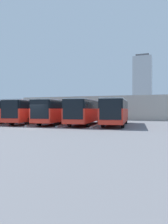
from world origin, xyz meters
name	(u,v)px	position (x,y,z in m)	size (l,w,h in m)	color
ground_plane	(33,128)	(0.00, 0.00, 0.00)	(600.00, 600.00, 0.00)	slate
bus_0	(116,111)	(-7.71, -6.33, 1.77)	(3.77, 11.82, 3.16)	red
curb_divider_0	(97,125)	(-5.78, -4.62, 0.07)	(0.24, 7.01, 0.15)	#B2B2AD
bus_1	(86,111)	(-3.86, -6.06, 1.77)	(3.77, 11.82, 3.16)	red
curb_divider_1	(66,125)	(-1.93, -4.34, 0.07)	(0.24, 7.01, 0.15)	#B2B2AD
bus_2	(58,111)	(0.00, -5.90, 1.77)	(3.77, 11.82, 3.16)	red
curb_divider_2	(39,124)	(1.93, -4.19, 0.07)	(0.24, 7.01, 0.15)	#B2B2AD
bus_3	(33,111)	(3.85, -5.76, 1.77)	(3.77, 11.82, 3.16)	red
curb_divider_3	(14,123)	(5.78, -4.05, 0.07)	(0.24, 7.01, 0.15)	#B2B2AD
bus_4	(10,111)	(7.71, -5.73, 1.77)	(3.77, 11.82, 3.16)	red
station_building	(97,108)	(0.00, -24.11, 2.25)	(29.12, 14.12, 4.44)	#A8A399
office_tower	(143,84)	(8.87, -221.58, 29.35)	(19.10, 19.10, 59.90)	#ADB2B7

